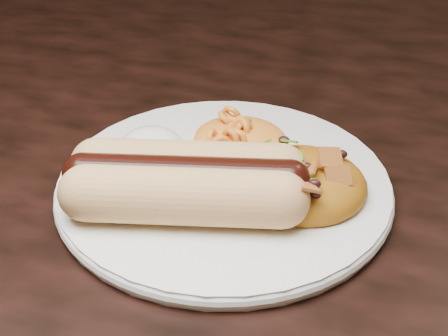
# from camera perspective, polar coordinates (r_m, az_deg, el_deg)

# --- Properties ---
(table) EXTENTS (1.60, 0.90, 0.75)m
(table) POSITION_cam_1_polar(r_m,az_deg,el_deg) (0.73, -3.21, 0.49)
(table) COLOR black
(table) RESTS_ON floor
(plate) EXTENTS (0.31, 0.31, 0.01)m
(plate) POSITION_cam_1_polar(r_m,az_deg,el_deg) (0.52, 0.00, -1.52)
(plate) COLOR white
(plate) RESTS_ON table
(hotdog) EXTENTS (0.15, 0.10, 0.04)m
(hotdog) POSITION_cam_1_polar(r_m,az_deg,el_deg) (0.48, -3.19, -1.05)
(hotdog) COLOR #E0B45F
(hotdog) RESTS_ON plate
(mac_and_cheese) EXTENTS (0.09, 0.09, 0.03)m
(mac_and_cheese) POSITION_cam_1_polar(r_m,az_deg,el_deg) (0.55, 1.37, 3.32)
(mac_and_cheese) COLOR orange
(mac_and_cheese) RESTS_ON plate
(sour_cream) EXTENTS (0.07, 0.07, 0.03)m
(sour_cream) POSITION_cam_1_polar(r_m,az_deg,el_deg) (0.53, -6.12, 2.27)
(sour_cream) COLOR white
(sour_cream) RESTS_ON plate
(taco_salad) EXTENTS (0.10, 0.09, 0.04)m
(taco_salad) POSITION_cam_1_polar(r_m,az_deg,el_deg) (0.49, 6.50, -0.40)
(taco_salad) COLOR red
(taco_salad) RESTS_ON plate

